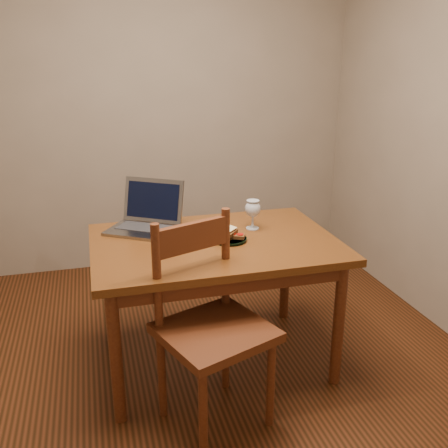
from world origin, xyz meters
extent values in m
cube|color=black|center=(0.00, 0.00, -0.01)|extent=(3.20, 3.20, 0.02)
cube|color=gray|center=(0.00, 1.61, 1.30)|extent=(3.20, 0.02, 2.60)
cube|color=gray|center=(0.00, -1.61, 1.30)|extent=(3.20, 0.02, 2.60)
cube|color=#48240C|center=(0.10, 0.04, 0.72)|extent=(1.30, 0.90, 0.04)
cylinder|color=#441C0E|center=(-0.47, -0.33, 0.35)|extent=(0.06, 0.06, 0.70)
cylinder|color=#441C0E|center=(0.67, -0.33, 0.35)|extent=(0.06, 0.06, 0.70)
cylinder|color=#441C0E|center=(-0.47, 0.41, 0.35)|extent=(0.06, 0.06, 0.70)
cylinder|color=#441C0E|center=(0.67, 0.41, 0.35)|extent=(0.06, 0.06, 0.70)
cube|color=#441C0E|center=(-0.02, -0.45, 0.48)|extent=(0.60, 0.58, 0.04)
cube|color=#441C0E|center=(-0.08, -0.28, 0.89)|extent=(0.37, 0.17, 0.13)
cylinder|color=black|center=(0.18, 0.01, 0.75)|extent=(0.19, 0.19, 0.02)
cube|color=slate|center=(-0.26, 0.28, 0.75)|extent=(0.44, 0.41, 0.02)
cube|color=slate|center=(-0.17, 0.42, 0.88)|extent=(0.35, 0.26, 0.25)
cube|color=black|center=(-0.17, 0.42, 0.88)|extent=(0.30, 0.22, 0.20)
camera|label=1|loc=(-0.50, -2.38, 1.69)|focal=40.00mm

